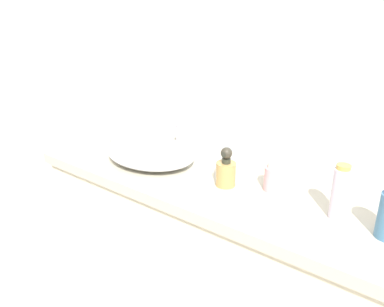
{
  "coord_description": "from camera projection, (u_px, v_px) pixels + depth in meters",
  "views": [
    {
      "loc": [
        0.68,
        -0.82,
        1.56
      ],
      "look_at": [
        -0.26,
        0.39,
        0.92
      ],
      "focal_mm": 38.41,
      "sensor_mm": 36.0,
      "label": 1
    }
  ],
  "objects": [
    {
      "name": "lotion_bottle",
      "position": [
        340.0,
        192.0,
        1.32
      ],
      "size": [
        0.05,
        0.05,
        0.19
      ],
      "color": "silver",
      "rests_on": "vanity_counter"
    },
    {
      "name": "bathroom_wall_rear",
      "position": [
        296.0,
        55.0,
        1.61
      ],
      "size": [
        6.0,
        0.06,
        2.6
      ],
      "primitive_type": "cube",
      "color": "silver",
      "rests_on": "ground"
    },
    {
      "name": "perfume_bottle",
      "position": [
        272.0,
        178.0,
        1.51
      ],
      "size": [
        0.06,
        0.06,
        0.11
      ],
      "color": "pink",
      "rests_on": "vanity_counter"
    },
    {
      "name": "candle_jar",
      "position": [
        106.0,
        139.0,
        1.98
      ],
      "size": [
        0.04,
        0.04,
        0.04
      ],
      "primitive_type": "cylinder",
      "color": "silver",
      "rests_on": "vanity_counter"
    },
    {
      "name": "soap_dispenser",
      "position": [
        226.0,
        171.0,
        1.55
      ],
      "size": [
        0.08,
        0.08,
        0.15
      ],
      "color": "tan",
      "rests_on": "vanity_counter"
    },
    {
      "name": "faucet",
      "position": [
        177.0,
        129.0,
        1.88
      ],
      "size": [
        0.03,
        0.12,
        0.17
      ],
      "color": "silver",
      "rests_on": "vanity_counter"
    },
    {
      "name": "sink_basin",
      "position": [
        151.0,
        152.0,
        1.77
      ],
      "size": [
        0.41,
        0.33,
        0.08
      ],
      "primitive_type": "ellipsoid",
      "color": "silver",
      "rests_on": "vanity_counter"
    },
    {
      "name": "wall_mirror_panel",
      "position": [
        283.0,
        18.0,
        1.56
      ],
      "size": [
        1.53,
        0.01,
        1.19
      ],
      "primitive_type": "cube",
      "color": "#B2BCC6",
      "rests_on": "vanity_counter"
    },
    {
      "name": "vanity_counter",
      "position": [
        233.0,
        272.0,
        1.74
      ],
      "size": [
        1.72,
        0.56,
        0.84
      ],
      "color": "beige",
      "rests_on": "ground"
    }
  ]
}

